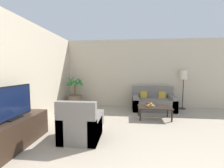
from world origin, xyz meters
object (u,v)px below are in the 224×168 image
(sofa_loveseat, at_px, (153,102))
(tv_console, at_px, (14,133))
(potted_palm, at_px, (75,98))
(television, at_px, (13,103))
(armchair, at_px, (81,127))
(coffee_table, at_px, (155,108))
(apple_red, at_px, (147,103))
(ottoman, at_px, (91,119))
(apple_green, at_px, (151,104))
(fruit_bowl, at_px, (150,106))
(orange_fruit, at_px, (151,104))
(floor_lamp, at_px, (184,77))

(sofa_loveseat, bearing_deg, tv_console, -135.71)
(potted_palm, relative_size, sofa_loveseat, 0.85)
(television, distance_m, armchair, 1.37)
(coffee_table, bearing_deg, armchair, -138.46)
(sofa_loveseat, distance_m, apple_red, 1.04)
(ottoman, bearing_deg, potted_palm, 121.27)
(potted_palm, height_order, apple_red, potted_palm)
(armchair, bearing_deg, ottoman, 88.14)
(sofa_loveseat, distance_m, ottoman, 2.62)
(apple_green, bearing_deg, apple_red, 160.16)
(apple_red, bearing_deg, potted_palm, 160.33)
(tv_console, relative_size, fruit_bowl, 5.42)
(television, xyz_separation_m, coffee_table, (2.97, 2.01, -0.54))
(fruit_bowl, distance_m, orange_fruit, 0.10)
(floor_lamp, distance_m, orange_fruit, 2.10)
(apple_red, xyz_separation_m, orange_fruit, (0.09, -0.12, 0.00))
(orange_fruit, relative_size, armchair, 0.08)
(potted_palm, distance_m, fruit_bowl, 2.90)
(coffee_table, xyz_separation_m, orange_fruit, (-0.11, -0.05, 0.13))
(potted_palm, xyz_separation_m, apple_red, (2.65, -0.95, 0.06))
(floor_lamp, bearing_deg, armchair, -136.58)
(apple_red, relative_size, orange_fruit, 0.99)
(floor_lamp, relative_size, ottoman, 2.47)
(floor_lamp, bearing_deg, orange_fruit, -135.40)
(floor_lamp, relative_size, armchair, 1.69)
(fruit_bowl, height_order, apple_red, apple_red)
(apple_red, relative_size, apple_green, 0.99)
(floor_lamp, xyz_separation_m, ottoman, (-3.06, -2.09, -1.02))
(fruit_bowl, xyz_separation_m, apple_green, (0.03, 0.00, 0.06))
(potted_palm, relative_size, apple_red, 17.77)
(apple_red, distance_m, apple_green, 0.11)
(fruit_bowl, bearing_deg, apple_red, 153.01)
(potted_palm, bearing_deg, fruit_bowl, -19.89)
(apple_green, bearing_deg, armchair, -136.24)
(potted_palm, bearing_deg, television, -92.22)
(potted_palm, relative_size, apple_green, 17.56)
(ottoman, bearing_deg, orange_fruit, 23.28)
(floor_lamp, height_order, armchair, floor_lamp)
(coffee_table, height_order, apple_red, apple_red)
(apple_red, distance_m, orange_fruit, 0.15)
(tv_console, height_order, apple_green, tv_console)
(potted_palm, distance_m, armchair, 2.82)
(sofa_loveseat, xyz_separation_m, apple_red, (-0.34, -0.96, 0.17))
(potted_palm, bearing_deg, apple_red, -19.67)
(tv_console, xyz_separation_m, coffee_table, (2.98, 2.01, 0.05))
(potted_palm, height_order, floor_lamp, floor_lamp)
(fruit_bowl, height_order, orange_fruit, orange_fruit)
(television, xyz_separation_m, sofa_loveseat, (3.11, 3.04, -0.58))
(orange_fruit, bearing_deg, apple_green, 83.31)
(apple_red, xyz_separation_m, armchair, (-1.59, -1.66, -0.17))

